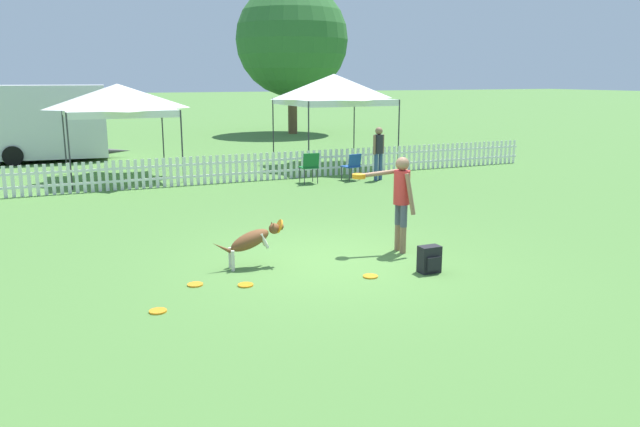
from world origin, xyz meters
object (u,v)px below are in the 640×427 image
at_px(handler_person, 399,193).
at_px(tree_left_grove, 292,40).
at_px(frisbee_far_scatter, 195,285).
at_px(spectator_standing, 379,149).
at_px(canopy_tent_main, 334,89).
at_px(frisbee_near_dog, 158,311).
at_px(folding_chair_blue_left, 352,164).
at_px(canopy_tent_secondary, 118,100).
at_px(backpack_on_grass, 430,259).
at_px(equipment_trailer, 33,121).
at_px(leaping_dog, 252,240).
at_px(frisbee_near_handler, 246,285).
at_px(frisbee_midfield, 370,276).
at_px(folding_chair_center, 310,165).

height_order(handler_person, tree_left_grove, tree_left_grove).
relative_size(frisbee_far_scatter, spectator_standing, 0.15).
bearing_deg(canopy_tent_main, tree_left_grove, 74.64).
height_order(frisbee_near_dog, folding_chair_blue_left, folding_chair_blue_left).
distance_m(canopy_tent_main, spectator_standing, 3.65).
xyz_separation_m(spectator_standing, tree_left_grove, (3.48, 15.64, 3.96)).
distance_m(canopy_tent_secondary, tree_left_grove, 16.14).
relative_size(handler_person, canopy_tent_main, 0.51).
relative_size(frisbee_far_scatter, backpack_on_grass, 0.54).
bearing_deg(frisbee_near_dog, equipment_trailer, 94.72).
bearing_deg(frisbee_near_dog, leaping_dog, 38.29).
bearing_deg(frisbee_far_scatter, frisbee_near_handler, -25.54).
bearing_deg(frisbee_midfield, handler_person, 43.53).
bearing_deg(handler_person, folding_chair_center, -7.26).
relative_size(leaping_dog, canopy_tent_main, 0.36).
relative_size(backpack_on_grass, folding_chair_center, 0.48).
bearing_deg(frisbee_near_dog, spectator_standing, 46.15).
relative_size(frisbee_midfield, frisbee_far_scatter, 1.00).
relative_size(leaping_dog, tree_left_grove, 0.15).
xyz_separation_m(backpack_on_grass, spectator_standing, (3.65, 8.15, 0.73)).
height_order(spectator_standing, tree_left_grove, tree_left_grove).
relative_size(canopy_tent_secondary, equipment_trailer, 0.52).
bearing_deg(spectator_standing, frisbee_far_scatter, 31.36).
height_order(frisbee_near_dog, tree_left_grove, tree_left_grove).
bearing_deg(frisbee_near_dog, frisbee_midfield, 2.68).
relative_size(folding_chair_blue_left, canopy_tent_secondary, 0.26).
relative_size(leaping_dog, backpack_on_grass, 2.79).
bearing_deg(spectator_standing, canopy_tent_main, -105.54).
bearing_deg(frisbee_near_dog, frisbee_near_handler, 21.67).
bearing_deg(handler_person, backpack_on_grass, 176.12).
bearing_deg(frisbee_near_dog, handler_person, 15.64).
height_order(backpack_on_grass, folding_chair_blue_left, folding_chair_blue_left).
height_order(frisbee_near_handler, canopy_tent_secondary, canopy_tent_secondary).
bearing_deg(frisbee_near_dog, folding_chair_center, 55.73).
relative_size(frisbee_near_handler, frisbee_near_dog, 1.00).
relative_size(canopy_tent_main, equipment_trailer, 0.55).
distance_m(frisbee_midfield, spectator_standing, 9.26).
distance_m(folding_chair_blue_left, spectator_standing, 0.90).
height_order(frisbee_midfield, folding_chair_blue_left, folding_chair_blue_left).
xyz_separation_m(backpack_on_grass, canopy_tent_main, (3.72, 11.40, 2.38)).
height_order(canopy_tent_secondary, equipment_trailer, canopy_tent_secondary).
height_order(leaping_dog, backpack_on_grass, leaping_dog).
relative_size(backpack_on_grass, tree_left_grove, 0.05).
relative_size(frisbee_far_scatter, equipment_trailer, 0.04).
bearing_deg(equipment_trailer, frisbee_far_scatter, -77.41).
height_order(frisbee_midfield, canopy_tent_secondary, canopy_tent_secondary).
bearing_deg(spectator_standing, tree_left_grove, -116.76).
relative_size(leaping_dog, canopy_tent_secondary, 0.38).
bearing_deg(backpack_on_grass, canopy_tent_main, 71.92).
distance_m(frisbee_near_dog, canopy_tent_main, 14.09).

